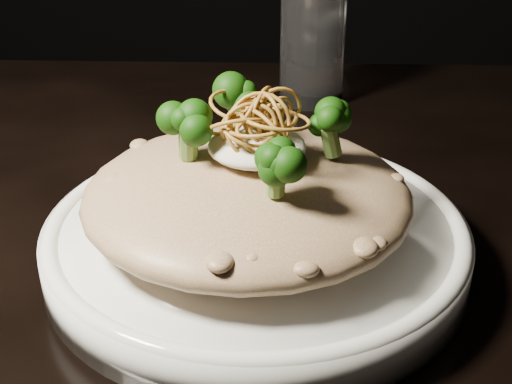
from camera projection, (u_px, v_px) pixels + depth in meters
table at (195, 304)px, 0.60m from camera, size 1.10×0.80×0.75m
plate at (256, 242)px, 0.50m from camera, size 0.29×0.29×0.03m
risotto at (247, 195)px, 0.48m from camera, size 0.22×0.22×0.05m
broccoli at (254, 121)px, 0.46m from camera, size 0.15×0.15×0.05m
cheese at (257, 146)px, 0.47m from camera, size 0.07×0.07×0.02m
shallots at (258, 106)px, 0.45m from camera, size 0.06×0.06×0.04m
drinking_glass at (312, 46)px, 0.76m from camera, size 0.08×0.08×0.12m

